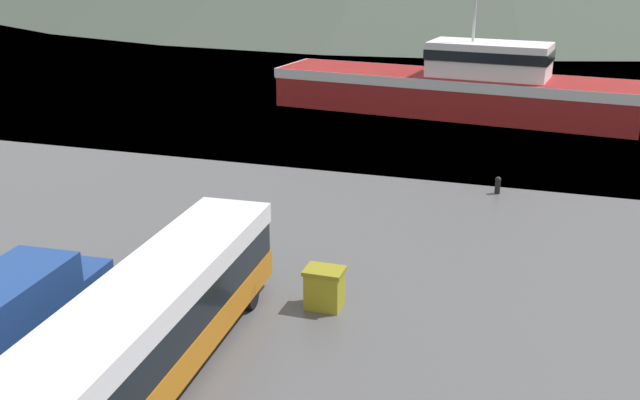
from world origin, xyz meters
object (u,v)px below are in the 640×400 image
(tour_bus, at_px, (158,317))
(storage_bin, at_px, (324,288))
(delivery_van, at_px, (25,306))
(fishing_boat, at_px, (457,86))

(tour_bus, xyz_separation_m, storage_bin, (3.23, 5.18, -1.06))
(delivery_van, height_order, fishing_boat, fishing_boat)
(tour_bus, height_order, delivery_van, tour_bus)
(fishing_boat, height_order, storage_bin, fishing_boat)
(tour_bus, height_order, fishing_boat, fishing_boat)
(fishing_boat, distance_m, storage_bin, 31.77)
(tour_bus, height_order, storage_bin, tour_bus)
(delivery_van, relative_size, storage_bin, 4.30)
(fishing_boat, bearing_deg, tour_bus, -178.70)
(tour_bus, bearing_deg, delivery_van, 176.46)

